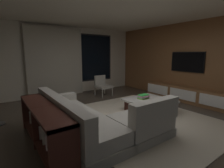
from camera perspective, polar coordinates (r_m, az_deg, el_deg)
floor at (r=4.23m, az=4.65°, el=-12.37°), size 9.20×9.20×0.00m
back_wall_with_window at (r=7.05m, az=-15.10°, el=7.58°), size 6.60×0.30×2.70m
media_wall at (r=6.35m, az=26.61°, el=6.67°), size 0.12×7.80×2.70m
ceiling at (r=4.06m, az=5.25°, el=25.57°), size 8.20×8.20×0.00m
area_rug at (r=4.38m, az=9.08°, el=-11.57°), size 3.20×3.80×0.01m
sectional_couch at (r=3.46m, az=-6.26°, el=-12.52°), size 1.98×2.50×0.82m
coffee_table at (r=4.88m, az=12.57°, el=-7.15°), size 1.16×1.16×0.36m
book_stack_on_coffee_table at (r=4.88m, az=10.66°, el=-4.25°), size 0.30×0.23×0.12m
accent_chair_near_window at (r=6.61m, az=-3.34°, el=-0.18°), size 0.58×0.59×0.78m
media_console at (r=6.26m, az=24.15°, el=-3.35°), size 0.46×3.10×0.52m
mounted_tv at (r=6.37m, az=24.16°, el=6.86°), size 0.05×1.19×0.69m
console_table_behind_couch at (r=3.23m, az=-22.16°, el=-12.49°), size 0.40×2.10×0.74m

